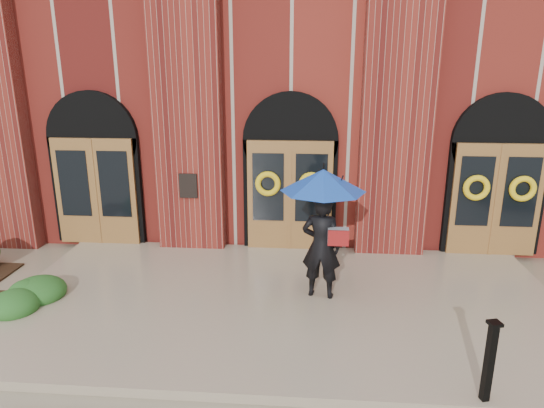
# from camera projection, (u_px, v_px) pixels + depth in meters

# --- Properties ---
(ground) EXTENTS (90.00, 90.00, 0.00)m
(ground) POSITION_uv_depth(u_px,v_px,m) (282.00, 311.00, 8.70)
(ground) COLOR gray
(ground) RESTS_ON ground
(landing) EXTENTS (10.00, 5.30, 0.15)m
(landing) POSITION_uv_depth(u_px,v_px,m) (283.00, 303.00, 8.83)
(landing) COLOR gray
(landing) RESTS_ON ground
(church_building) EXTENTS (16.20, 12.53, 7.00)m
(church_building) POSITION_uv_depth(u_px,v_px,m) (298.00, 86.00, 16.11)
(church_building) COLOR maroon
(church_building) RESTS_ON ground
(man_with_umbrella) EXTENTS (1.73, 1.73, 2.38)m
(man_with_umbrella) POSITION_uv_depth(u_px,v_px,m) (323.00, 209.00, 8.50)
(man_with_umbrella) COLOR black
(man_with_umbrella) RESTS_ON landing
(metal_post) EXTENTS (0.19, 0.19, 1.12)m
(metal_post) POSITION_uv_depth(u_px,v_px,m) (489.00, 360.00, 6.04)
(metal_post) COLOR black
(metal_post) RESTS_ON landing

